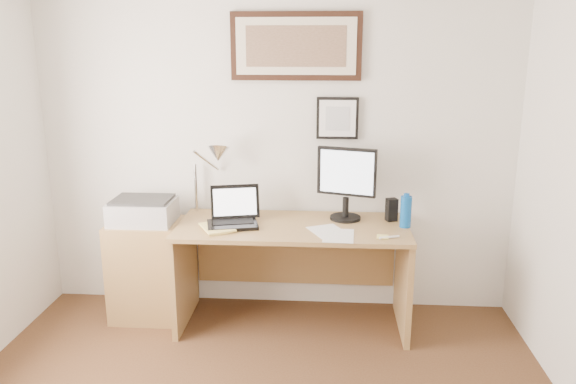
# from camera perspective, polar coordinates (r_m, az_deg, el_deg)

# --- Properties ---
(wall_back) EXTENTS (3.50, 0.02, 2.50)m
(wall_back) POSITION_cam_1_polar(r_m,az_deg,el_deg) (4.14, -1.28, 4.86)
(wall_back) COLOR silver
(wall_back) RESTS_ON ground
(side_cabinet) EXTENTS (0.50, 0.40, 0.73)m
(side_cabinet) POSITION_cam_1_polar(r_m,az_deg,el_deg) (4.27, -14.11, -7.66)
(side_cabinet) COLOR olive
(side_cabinet) RESTS_ON floor
(water_bottle) EXTENTS (0.08, 0.08, 0.22)m
(water_bottle) POSITION_cam_1_polar(r_m,az_deg,el_deg) (3.91, 11.88, -1.97)
(water_bottle) COLOR #0C4EA0
(water_bottle) RESTS_ON desk
(bottle_cap) EXTENTS (0.04, 0.04, 0.02)m
(bottle_cap) POSITION_cam_1_polar(r_m,az_deg,el_deg) (3.87, 11.97, -0.29)
(bottle_cap) COLOR #0C4EA0
(bottle_cap) RESTS_ON water_bottle
(speaker) EXTENTS (0.09, 0.08, 0.16)m
(speaker) POSITION_cam_1_polar(r_m,az_deg,el_deg) (4.03, 10.47, -1.78)
(speaker) COLOR black
(speaker) RESTS_ON desk
(paper_sheet_a) EXTENTS (0.32, 0.36, 0.00)m
(paper_sheet_a) POSITION_cam_1_polar(r_m,az_deg,el_deg) (3.76, 4.17, -4.06)
(paper_sheet_a) COLOR silver
(paper_sheet_a) RESTS_ON desk
(paper_sheet_b) EXTENTS (0.21, 0.29, 0.00)m
(paper_sheet_b) POSITION_cam_1_polar(r_m,az_deg,el_deg) (3.69, 5.15, -4.44)
(paper_sheet_b) COLOR silver
(paper_sheet_b) RESTS_ON desk
(sticky_pad) EXTENTS (0.08, 0.08, 0.01)m
(sticky_pad) POSITION_cam_1_polar(r_m,az_deg,el_deg) (3.69, 9.59, -4.50)
(sticky_pad) COLOR #EADD6F
(sticky_pad) RESTS_ON desk
(marker_pen) EXTENTS (0.14, 0.06, 0.02)m
(marker_pen) POSITION_cam_1_polar(r_m,az_deg,el_deg) (3.69, 10.24, -4.55)
(marker_pen) COLOR white
(marker_pen) RESTS_ON desk
(book) EXTENTS (0.29, 0.32, 0.02)m
(book) POSITION_cam_1_polar(r_m,az_deg,el_deg) (3.81, -8.56, -3.80)
(book) COLOR #EED870
(book) RESTS_ON desk
(desk) EXTENTS (1.60, 0.70, 0.75)m
(desk) POSITION_cam_1_polar(r_m,az_deg,el_deg) (4.05, 0.54, -6.16)
(desk) COLOR olive
(desk) RESTS_ON floor
(laptop) EXTENTS (0.39, 0.37, 0.26)m
(laptop) POSITION_cam_1_polar(r_m,az_deg,el_deg) (3.91, -5.57, -2.47)
(laptop) COLOR black
(laptop) RESTS_ON desk
(lcd_monitor) EXTENTS (0.41, 0.22, 0.52)m
(lcd_monitor) POSITION_cam_1_polar(r_m,az_deg,el_deg) (3.96, 5.95, 1.22)
(lcd_monitor) COLOR black
(lcd_monitor) RESTS_ON desk
(printer) EXTENTS (0.44, 0.34, 0.18)m
(printer) POSITION_cam_1_polar(r_m,az_deg,el_deg) (4.12, -14.52, -1.84)
(printer) COLOR #A7A7AA
(printer) RESTS_ON side_cabinet
(desk_lamp) EXTENTS (0.29, 0.27, 0.53)m
(desk_lamp) POSITION_cam_1_polar(r_m,az_deg,el_deg) (4.03, -7.33, 3.56)
(desk_lamp) COLOR silver
(desk_lamp) RESTS_ON desk
(picture_large) EXTENTS (0.92, 0.04, 0.47)m
(picture_large) POSITION_cam_1_polar(r_m,az_deg,el_deg) (4.04, 0.81, 14.59)
(picture_large) COLOR black
(picture_large) RESTS_ON wall_back
(picture_small) EXTENTS (0.30, 0.03, 0.30)m
(picture_small) POSITION_cam_1_polar(r_m,az_deg,el_deg) (4.07, 5.04, 7.48)
(picture_small) COLOR black
(picture_small) RESTS_ON wall_back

